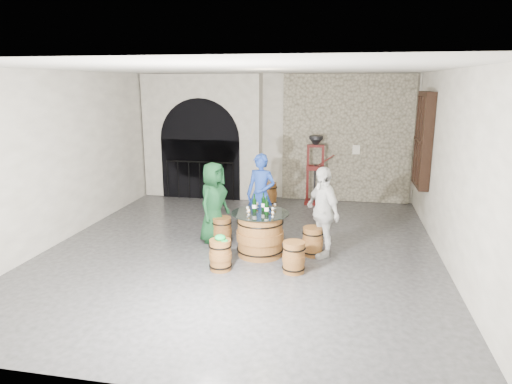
% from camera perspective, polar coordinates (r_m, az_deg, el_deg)
% --- Properties ---
extents(ground, '(8.00, 8.00, 0.00)m').
position_cam_1_polar(ground, '(8.44, -1.73, -7.15)').
color(ground, '#2D2D2F').
rests_on(ground, ground).
extents(wall_back, '(8.00, 0.00, 8.00)m').
position_cam_1_polar(wall_back, '(11.91, 2.49, 6.87)').
color(wall_back, silver).
rests_on(wall_back, ground).
extents(wall_front, '(8.00, 0.00, 8.00)m').
position_cam_1_polar(wall_front, '(4.32, -13.71, -5.50)').
color(wall_front, silver).
rests_on(wall_front, ground).
extents(wall_left, '(0.00, 8.00, 8.00)m').
position_cam_1_polar(wall_left, '(9.42, -23.10, 4.03)').
color(wall_left, silver).
rests_on(wall_left, ground).
extents(wall_right, '(0.00, 8.00, 8.00)m').
position_cam_1_polar(wall_right, '(8.01, 23.44, 2.49)').
color(wall_right, silver).
rests_on(wall_right, ground).
extents(ceiling, '(8.00, 8.00, 0.00)m').
position_cam_1_polar(ceiling, '(7.90, -1.90, 15.13)').
color(ceiling, beige).
rests_on(ceiling, wall_back).
extents(stone_facing_panel, '(3.20, 0.12, 3.18)m').
position_cam_1_polar(stone_facing_panel, '(11.72, 11.24, 6.52)').
color(stone_facing_panel, '#9E967E').
rests_on(stone_facing_panel, ground).
extents(arched_opening, '(3.10, 0.60, 3.19)m').
position_cam_1_polar(arched_opening, '(12.09, -6.71, 6.81)').
color(arched_opening, silver).
rests_on(arched_opening, ground).
extents(shuttered_window, '(0.23, 1.10, 2.00)m').
position_cam_1_polar(shuttered_window, '(10.29, 20.15, 6.13)').
color(shuttered_window, black).
rests_on(shuttered_window, wall_right).
extents(barrel_table, '(1.01, 1.01, 0.78)m').
position_cam_1_polar(barrel_table, '(8.04, 0.52, -5.29)').
color(barrel_table, brown).
rests_on(barrel_table, ground).
extents(barrel_stool_left, '(0.38, 0.38, 0.51)m').
position_cam_1_polar(barrel_stool_left, '(8.66, -4.27, -4.84)').
color(barrel_stool_left, brown).
rests_on(barrel_stool_left, ground).
extents(barrel_stool_far, '(0.38, 0.38, 0.51)m').
position_cam_1_polar(barrel_stool_far, '(8.96, 0.59, -4.17)').
color(barrel_stool_far, brown).
rests_on(barrel_stool_far, ground).
extents(barrel_stool_right, '(0.38, 0.38, 0.51)m').
position_cam_1_polar(barrel_stool_right, '(8.13, 7.10, -6.16)').
color(barrel_stool_right, brown).
rests_on(barrel_stool_right, ground).
extents(barrel_stool_near_right, '(0.38, 0.38, 0.51)m').
position_cam_1_polar(barrel_stool_near_right, '(7.40, 4.74, -8.13)').
color(barrel_stool_near_right, brown).
rests_on(barrel_stool_near_right, ground).
extents(barrel_stool_near_left, '(0.38, 0.38, 0.51)m').
position_cam_1_polar(barrel_stool_near_left, '(7.49, -4.47, -7.85)').
color(barrel_stool_near_left, brown).
rests_on(barrel_stool_near_left, ground).
extents(green_cap, '(0.23, 0.18, 0.10)m').
position_cam_1_polar(green_cap, '(7.38, -4.49, -5.72)').
color(green_cap, '#0E9A3A').
rests_on(green_cap, barrel_stool_near_left).
extents(person_green, '(0.69, 0.87, 1.54)m').
position_cam_1_polar(person_green, '(8.65, -5.30, -1.32)').
color(person_green, '#103A1C').
rests_on(person_green, ground).
extents(person_blue, '(0.67, 0.52, 1.63)m').
position_cam_1_polar(person_blue, '(9.01, 0.61, -0.35)').
color(person_blue, navy).
rests_on(person_blue, ground).
extents(person_white, '(0.85, 0.99, 1.60)m').
position_cam_1_polar(person_white, '(7.98, 8.30, -2.47)').
color(person_white, silver).
rests_on(person_white, ground).
extents(wine_bottle_left, '(0.08, 0.08, 0.32)m').
position_cam_1_polar(wine_bottle_left, '(7.93, -0.20, -1.59)').
color(wine_bottle_left, black).
rests_on(wine_bottle_left, barrel_table).
extents(wine_bottle_center, '(0.08, 0.08, 0.32)m').
position_cam_1_polar(wine_bottle_center, '(7.77, 1.34, -1.93)').
color(wine_bottle_center, black).
rests_on(wine_bottle_center, barrel_table).
extents(wine_bottle_right, '(0.08, 0.08, 0.32)m').
position_cam_1_polar(wine_bottle_right, '(8.02, 0.94, -1.42)').
color(wine_bottle_right, black).
rests_on(wine_bottle_right, barrel_table).
extents(tasting_glass_a, '(0.05, 0.05, 0.10)m').
position_cam_1_polar(tasting_glass_a, '(7.77, -0.91, -2.53)').
color(tasting_glass_a, '#C47A26').
rests_on(tasting_glass_a, barrel_table).
extents(tasting_glass_b, '(0.05, 0.05, 0.10)m').
position_cam_1_polar(tasting_glass_b, '(7.91, 2.08, -2.26)').
color(tasting_glass_b, '#C47A26').
rests_on(tasting_glass_b, barrel_table).
extents(tasting_glass_c, '(0.05, 0.05, 0.10)m').
position_cam_1_polar(tasting_glass_c, '(8.23, 0.15, -1.62)').
color(tasting_glass_c, '#C47A26').
rests_on(tasting_glass_c, barrel_table).
extents(tasting_glass_d, '(0.05, 0.05, 0.10)m').
position_cam_1_polar(tasting_glass_d, '(8.16, 2.38, -1.76)').
color(tasting_glass_d, '#C47A26').
rests_on(tasting_glass_d, barrel_table).
extents(tasting_glass_e, '(0.05, 0.05, 0.10)m').
position_cam_1_polar(tasting_glass_e, '(7.67, 2.10, -2.78)').
color(tasting_glass_e, '#C47A26').
rests_on(tasting_glass_e, barrel_table).
extents(tasting_glass_f, '(0.05, 0.05, 0.10)m').
position_cam_1_polar(tasting_glass_f, '(7.95, -1.07, -2.17)').
color(tasting_glass_f, '#C47A26').
rests_on(tasting_glass_f, barrel_table).
extents(side_barrel, '(0.43, 0.43, 0.57)m').
position_cam_1_polar(side_barrel, '(11.31, 1.60, -0.27)').
color(side_barrel, brown).
rests_on(side_barrel, ground).
extents(corking_press, '(0.70, 0.39, 1.71)m').
position_cam_1_polar(corking_press, '(11.38, 7.42, 3.39)').
color(corking_press, '#4B110C').
rests_on(corking_press, ground).
extents(control_box, '(0.18, 0.10, 0.22)m').
position_cam_1_polar(control_box, '(11.67, 12.41, 5.20)').
color(control_box, silver).
rests_on(control_box, wall_back).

